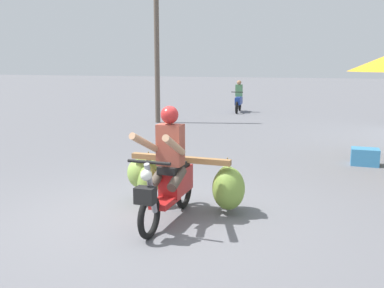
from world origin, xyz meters
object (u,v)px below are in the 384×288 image
Objects in this scene: motorbike_main_loaded at (179,178)px; produce_crate at (365,157)px; motorbike_distant_ahead_left at (239,99)px; utility_pole at (157,43)px.

produce_crate is (2.70, 4.00, -0.33)m from motorbike_main_loaded.
motorbike_main_loaded is 1.17× the size of motorbike_distant_ahead_left.
motorbike_distant_ahead_left is at bearing 118.11° from produce_crate.
utility_pole is (-6.80, 4.66, 2.65)m from produce_crate.
utility_pole reaches higher than motorbike_main_loaded.
utility_pole is at bearing 145.54° from produce_crate.
produce_crate is at bearing -61.89° from motorbike_distant_ahead_left.
motorbike_distant_ahead_left reaches higher than produce_crate.
motorbike_distant_ahead_left is 10.11m from produce_crate.
motorbike_distant_ahead_left is (-2.06, 12.91, 0.06)m from motorbike_main_loaded.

